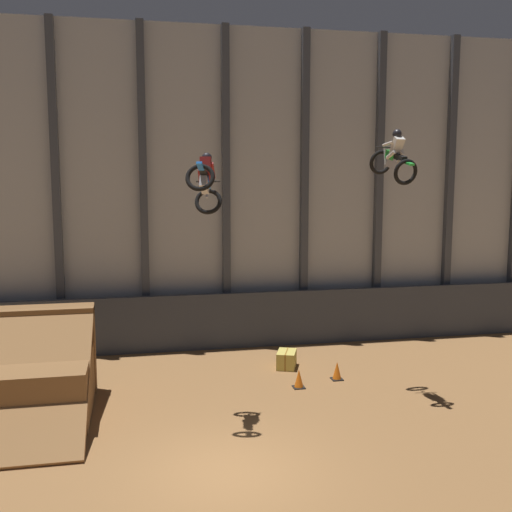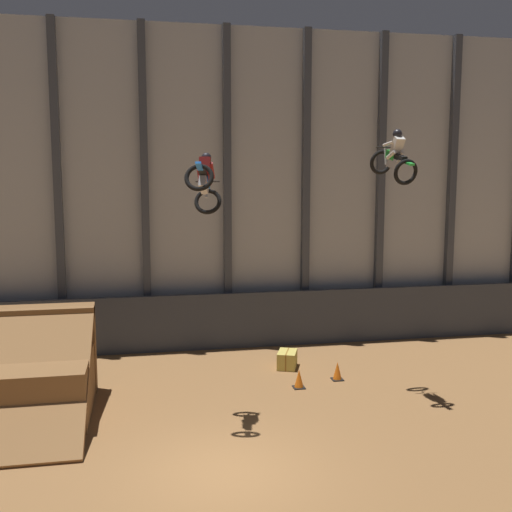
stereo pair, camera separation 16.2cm
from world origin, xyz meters
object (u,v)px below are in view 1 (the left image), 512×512
object	(u,v)px
rider_bike_right_air	(394,159)
traffic_cone_near_ramp	(299,379)
hay_bale_trackside	(287,359)
dirt_ramp	(39,378)
rider_bike_left_air	(205,182)
traffic_cone_arena_edge	(337,371)

from	to	relation	value
rider_bike_right_air	traffic_cone_near_ramp	xyz separation A→B (m)	(-2.50, 0.89, -6.63)
hay_bale_trackside	rider_bike_right_air	bearing A→B (deg)	-50.37
dirt_ramp	rider_bike_left_air	size ratio (longest dim) A/B	2.76
traffic_cone_arena_edge	rider_bike_left_air	bearing A→B (deg)	-153.76
traffic_cone_near_ramp	hay_bale_trackside	size ratio (longest dim) A/B	0.55
traffic_cone_near_ramp	hay_bale_trackside	distance (m)	1.99
dirt_ramp	traffic_cone_arena_edge	bearing A→B (deg)	5.75
rider_bike_right_air	hay_bale_trackside	bearing A→B (deg)	122.83
rider_bike_left_air	traffic_cone_arena_edge	size ratio (longest dim) A/B	3.12
traffic_cone_near_ramp	dirt_ramp	bearing A→B (deg)	-176.85
traffic_cone_near_ramp	hay_bale_trackside	bearing A→B (deg)	86.56
rider_bike_left_air	traffic_cone_near_ramp	bearing A→B (deg)	44.98
rider_bike_right_air	hay_bale_trackside	size ratio (longest dim) A/B	1.78
rider_bike_right_air	hay_bale_trackside	distance (m)	7.61
rider_bike_right_air	traffic_cone_arena_edge	world-z (taller)	rider_bike_right_air
rider_bike_left_air	hay_bale_trackside	xyz separation A→B (m)	(3.13, 3.68, -6.01)
dirt_ramp	traffic_cone_near_ramp	distance (m)	7.52
traffic_cone_arena_edge	hay_bale_trackside	size ratio (longest dim) A/B	0.55
dirt_ramp	rider_bike_left_air	world-z (taller)	rider_bike_left_air
rider_bike_right_air	hay_bale_trackside	xyz separation A→B (m)	(-2.38, 2.88, -6.63)
rider_bike_right_air	traffic_cone_near_ramp	world-z (taller)	rider_bike_right_air
dirt_ramp	rider_bike_right_air	world-z (taller)	rider_bike_right_air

